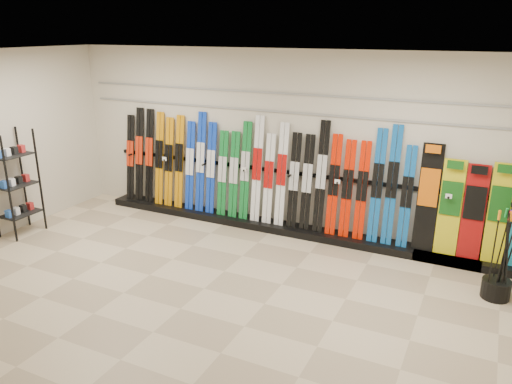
% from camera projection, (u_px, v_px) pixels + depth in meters
% --- Properties ---
extents(floor, '(8.00, 8.00, 0.00)m').
position_uv_depth(floor, '(204.00, 289.00, 6.64)').
color(floor, '#9D896C').
rests_on(floor, ground).
extents(back_wall, '(8.00, 0.00, 8.00)m').
position_uv_depth(back_wall, '(280.00, 142.00, 8.31)').
color(back_wall, beige).
rests_on(back_wall, floor).
extents(ceiling, '(8.00, 8.00, 0.00)m').
position_uv_depth(ceiling, '(195.00, 56.00, 5.70)').
color(ceiling, silver).
rests_on(ceiling, back_wall).
extents(ski_rack_base, '(8.00, 0.40, 0.12)m').
position_uv_depth(ski_rack_base, '(285.00, 228.00, 8.47)').
color(ski_rack_base, black).
rests_on(ski_rack_base, floor).
extents(skis, '(5.37, 0.26, 1.83)m').
position_uv_depth(skis, '(251.00, 172.00, 8.53)').
color(skis, black).
rests_on(skis, ski_rack_base).
extents(snowboards, '(1.59, 0.25, 1.60)m').
position_uv_depth(snowboards, '(474.00, 208.00, 7.11)').
color(snowboards, black).
rests_on(snowboards, ski_rack_base).
extents(accessory_rack, '(0.40, 0.60, 1.75)m').
position_uv_depth(accessory_rack, '(16.00, 183.00, 8.17)').
color(accessory_rack, black).
rests_on(accessory_rack, floor).
extents(pole_bin, '(0.36, 0.36, 0.25)m').
position_uv_depth(pole_bin, '(496.00, 289.00, 6.38)').
color(pole_bin, black).
rests_on(pole_bin, floor).
extents(ski_poles, '(0.28, 0.24, 1.18)m').
position_uv_depth(ski_poles, '(504.00, 255.00, 6.20)').
color(ski_poles, black).
rests_on(ski_poles, pole_bin).
extents(slatwall_rail_0, '(7.60, 0.02, 0.03)m').
position_uv_depth(slatwall_rail_0, '(280.00, 112.00, 8.13)').
color(slatwall_rail_0, gray).
rests_on(slatwall_rail_0, back_wall).
extents(slatwall_rail_1, '(7.60, 0.02, 0.03)m').
position_uv_depth(slatwall_rail_1, '(280.00, 93.00, 8.04)').
color(slatwall_rail_1, gray).
rests_on(slatwall_rail_1, back_wall).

